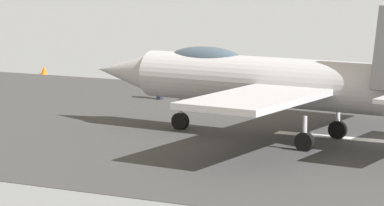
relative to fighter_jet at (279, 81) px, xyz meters
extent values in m
plane|color=slate|center=(-3.13, -1.64, -2.48)|extent=(400.00, 400.00, 0.00)
cube|color=#3C3C3C|center=(-3.13, -1.64, -2.47)|extent=(240.00, 26.00, 0.02)
cube|color=white|center=(-3.25, -1.64, -2.46)|extent=(8.00, 0.70, 0.00)
cylinder|color=#B3B2B7|center=(-0.13, 0.01, -0.07)|extent=(12.98, 3.08, 2.03)
cone|color=#B3B2B7|center=(7.76, -0.64, -0.07)|extent=(3.10, 1.96, 1.72)
ellipsoid|color=#3F5160|center=(3.48, -0.29, 0.69)|extent=(3.68, 1.39, 1.10)
cube|color=#B3B2B7|center=(-0.78, 4.25, -0.17)|extent=(3.91, 6.57, 0.24)
cube|color=#B3B2B7|center=(-1.47, -4.06, -0.17)|extent=(3.91, 6.57, 0.24)
cylinder|color=silver|center=(4.80, -0.40, -1.78)|extent=(0.18, 0.18, 1.40)
cylinder|color=black|center=(4.80, -0.40, -2.10)|extent=(0.78, 0.36, 0.76)
cylinder|color=silver|center=(-1.79, 1.75, -1.78)|extent=(0.18, 0.18, 1.40)
cylinder|color=black|center=(-1.79, 1.75, -2.10)|extent=(0.78, 0.36, 0.76)
cylinder|color=silver|center=(-2.05, -1.44, -1.78)|extent=(0.18, 0.18, 1.40)
cylinder|color=black|center=(-2.05, -1.44, -2.10)|extent=(0.78, 0.36, 0.76)
cube|color=#1E2338|center=(10.13, -8.16, -2.04)|extent=(0.24, 0.36, 0.89)
cube|color=yellow|center=(10.13, -8.16, -1.38)|extent=(0.50, 0.52, 0.60)
sphere|color=tan|center=(10.13, -8.16, -0.92)|extent=(0.22, 0.22, 0.22)
cylinder|color=yellow|center=(10.33, -7.94, -1.41)|extent=(0.10, 0.10, 0.57)
cylinder|color=yellow|center=(9.93, -8.39, -1.41)|extent=(0.10, 0.10, 0.57)
cone|color=orange|center=(2.96, -15.00, -2.20)|extent=(0.44, 0.44, 0.55)
cone|color=orange|center=(22.50, -15.00, -2.20)|extent=(0.44, 0.44, 0.55)
camera|label=1|loc=(-14.98, 37.13, 4.92)|focal=91.95mm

